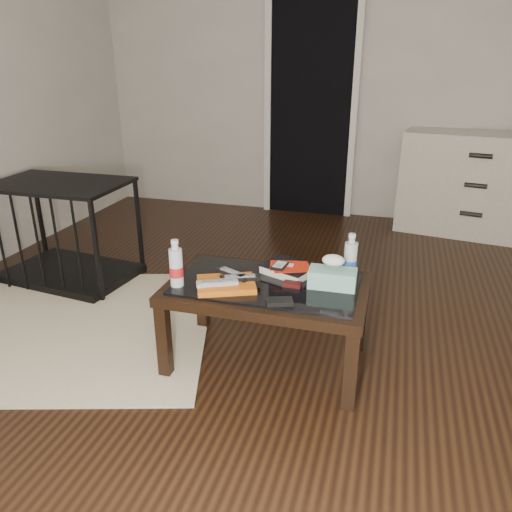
{
  "coord_description": "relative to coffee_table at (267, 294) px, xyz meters",
  "views": [
    {
      "loc": [
        0.46,
        -2.48,
        1.52
      ],
      "look_at": [
        -0.2,
        -0.17,
        0.55
      ],
      "focal_mm": 35.0,
      "sensor_mm": 36.0,
      "label": 1
    }
  ],
  "objects": [
    {
      "name": "ipod",
      "position": [
        0.04,
        0.09,
        0.12
      ],
      "size": [
        0.08,
        0.11,
        0.02
      ],
      "primitive_type": "cube",
      "rotation": [
        0.0,
        0.0,
        -0.12
      ],
      "color": "black",
      "rests_on": "dvd_mailers"
    },
    {
      "name": "magazines",
      "position": [
        -0.18,
        -0.11,
        0.08
      ],
      "size": [
        0.34,
        0.3,
        0.03
      ],
      "primitive_type": "cube",
      "rotation": [
        0.0,
        0.0,
        0.41
      ],
      "color": "#C65C12",
      "rests_on": "coffee_table"
    },
    {
      "name": "room_shell",
      "position": [
        0.11,
        0.29,
        1.22
      ],
      "size": [
        5.0,
        5.0,
        5.0
      ],
      "color": "beige",
      "rests_on": "ground"
    },
    {
      "name": "wallet",
      "position": [
        0.11,
        -0.2,
        0.07
      ],
      "size": [
        0.14,
        0.11,
        0.02
      ],
      "primitive_type": "cube",
      "rotation": [
        0.0,
        0.0,
        0.33
      ],
      "color": "black",
      "rests_on": "coffee_table"
    },
    {
      "name": "water_bottle_left",
      "position": [
        -0.42,
        -0.15,
        0.18
      ],
      "size": [
        0.08,
        0.08,
        0.24
      ],
      "primitive_type": "cylinder",
      "rotation": [
        0.0,
        0.0,
        0.25
      ],
      "color": "silver",
      "rests_on": "coffee_table"
    },
    {
      "name": "textbook",
      "position": [
        0.08,
        0.15,
        0.09
      ],
      "size": [
        0.31,
        0.28,
        0.05
      ],
      "primitive_type": "cube",
      "rotation": [
        0.0,
        0.0,
        -0.4
      ],
      "color": "black",
      "rests_on": "coffee_table"
    },
    {
      "name": "coffee_table",
      "position": [
        0.0,
        0.0,
        0.0
      ],
      "size": [
        1.0,
        0.6,
        0.46
      ],
      "color": "black",
      "rests_on": "ground"
    },
    {
      "name": "tissue_box",
      "position": [
        0.32,
        0.04,
        0.11
      ],
      "size": [
        0.23,
        0.12,
        0.09
      ],
      "primitive_type": "cube",
      "rotation": [
        0.0,
        0.0,
        0.02
      ],
      "color": "teal",
      "rests_on": "coffee_table"
    },
    {
      "name": "ground",
      "position": [
        0.11,
        0.29,
        -0.4
      ],
      "size": [
        5.0,
        5.0,
        0.0
      ],
      "primitive_type": "plane",
      "color": "black",
      "rests_on": "ground"
    },
    {
      "name": "pet_crate",
      "position": [
        -1.65,
        0.66,
        -0.17
      ],
      "size": [
        0.97,
        0.71,
        0.71
      ],
      "rotation": [
        0.0,
        0.0,
        -0.12
      ],
      "color": "black",
      "rests_on": "ground"
    },
    {
      "name": "remote_black_back",
      "position": [
        -0.17,
        -0.03,
        0.11
      ],
      "size": [
        0.2,
        0.14,
        0.02
      ],
      "primitive_type": "cube",
      "rotation": [
        0.0,
        0.0,
        -0.47
      ],
      "color": "black",
      "rests_on": "magazines"
    },
    {
      "name": "doorway",
      "position": [
        -0.29,
        2.75,
        0.63
      ],
      "size": [
        0.9,
        0.08,
        2.07
      ],
      "color": "black",
      "rests_on": "ground"
    },
    {
      "name": "rug",
      "position": [
        -1.4,
        -0.03,
        -0.39
      ],
      "size": [
        2.34,
        2.0,
        0.01
      ],
      "primitive_type": "cube",
      "rotation": [
        0.0,
        0.0,
        0.29
      ],
      "color": "beige",
      "rests_on": "ground"
    },
    {
      "name": "remote_black_front",
      "position": [
        -0.12,
        -0.07,
        0.11
      ],
      "size": [
        0.2,
        0.12,
        0.02
      ],
      "primitive_type": "cube",
      "rotation": [
        0.0,
        0.0,
        0.37
      ],
      "color": "black",
      "rests_on": "magazines"
    },
    {
      "name": "dresser",
      "position": [
        1.22,
        2.52,
        0.05
      ],
      "size": [
        1.27,
        0.7,
        0.9
      ],
      "rotation": [
        0.0,
        0.0,
        -0.17
      ],
      "color": "beige",
      "rests_on": "ground"
    },
    {
      "name": "dvd_mailers",
      "position": [
        0.08,
        0.13,
        0.11
      ],
      "size": [
        0.21,
        0.17,
        0.01
      ],
      "primitive_type": "cube",
      "rotation": [
        0.0,
        0.0,
        0.21
      ],
      "color": "red",
      "rests_on": "textbook"
    },
    {
      "name": "water_bottle_right",
      "position": [
        0.39,
        0.17,
        0.18
      ],
      "size": [
        0.08,
        0.08,
        0.24
      ],
      "primitive_type": "cylinder",
      "rotation": [
        0.0,
        0.0,
        -0.18
      ],
      "color": "#B6BFC1",
      "rests_on": "coffee_table"
    },
    {
      "name": "remote_silver",
      "position": [
        -0.21,
        -0.15,
        0.11
      ],
      "size": [
        0.2,
        0.13,
        0.02
      ],
      "primitive_type": "cube",
      "rotation": [
        0.0,
        0.0,
        0.46
      ],
      "color": "#A5A5A9",
      "rests_on": "magazines"
    },
    {
      "name": "flip_phone",
      "position": [
        0.13,
        -0.01,
        0.08
      ],
      "size": [
        0.09,
        0.05,
        0.02
      ],
      "primitive_type": "cube",
      "rotation": [
        0.0,
        0.0,
        -0.02
      ],
      "color": "black",
      "rests_on": "coffee_table"
    }
  ]
}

